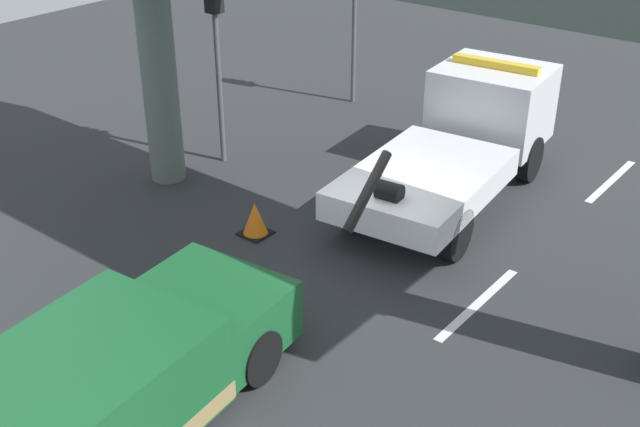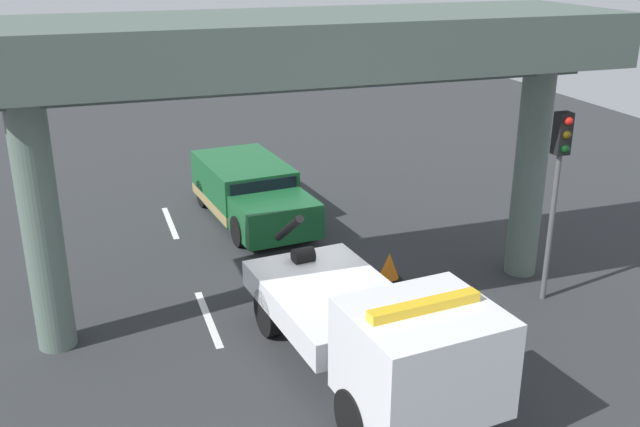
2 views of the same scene
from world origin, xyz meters
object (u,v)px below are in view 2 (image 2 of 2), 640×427
Objects in this scene: tow_truck_white at (378,332)px; towed_van_green at (250,193)px; traffic_cone_orange at (389,266)px; traffic_light_near at (559,166)px.

tow_truck_white is 1.36× the size of towed_van_green.
tow_truck_white is 11.12× the size of traffic_cone_orange.
towed_van_green is 9.11m from traffic_light_near.
towed_van_green is 5.55m from traffic_cone_orange.
traffic_light_near reaches higher than towed_van_green.
tow_truck_white is 4.77m from traffic_cone_orange.
traffic_light_near is (-2.10, 5.00, 1.94)m from tow_truck_white.
traffic_cone_orange is at bearing -125.79° from traffic_light_near.
traffic_light_near reaches higher than tow_truck_white.
traffic_light_near is at bearing 112.73° from tow_truck_white.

